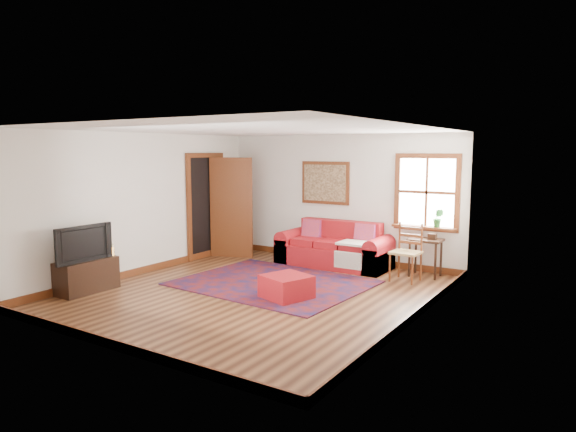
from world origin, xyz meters
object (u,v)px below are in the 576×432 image
Objects in this scene: red_leather_sofa at (335,251)px; red_ottoman at (287,287)px; side_table at (426,246)px; media_cabinet at (87,276)px; ladder_back_chair at (407,250)px.

red_leather_sofa is 2.42m from red_ottoman.
side_table is at bearing 80.64° from red_ottoman.
media_cabinet is at bearing -137.47° from side_table.
ladder_back_chair is (1.56, -0.37, 0.25)m from red_leather_sofa.
side_table is (1.31, 2.45, 0.37)m from red_ottoman.
media_cabinet is at bearing -135.85° from red_ottoman.
red_leather_sofa is 2.21× the size of ladder_back_chair.
media_cabinet is at bearing -122.89° from red_leather_sofa.
red_ottoman is at bearing 25.43° from media_cabinet.
ladder_back_chair is 1.05× the size of media_cabinet.
side_table reaches higher than media_cabinet.
red_leather_sofa is at bearing 118.83° from red_ottoman.
media_cabinet is (-2.83, -1.35, 0.08)m from red_ottoman.
red_leather_sofa reaches higher than media_cabinet.
ladder_back_chair is 5.20m from media_cabinet.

